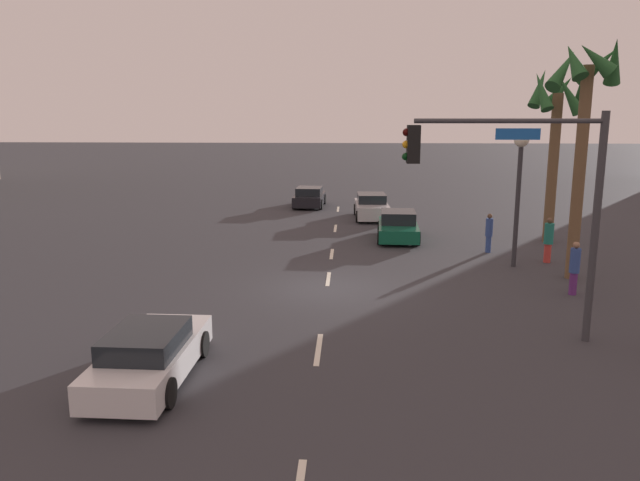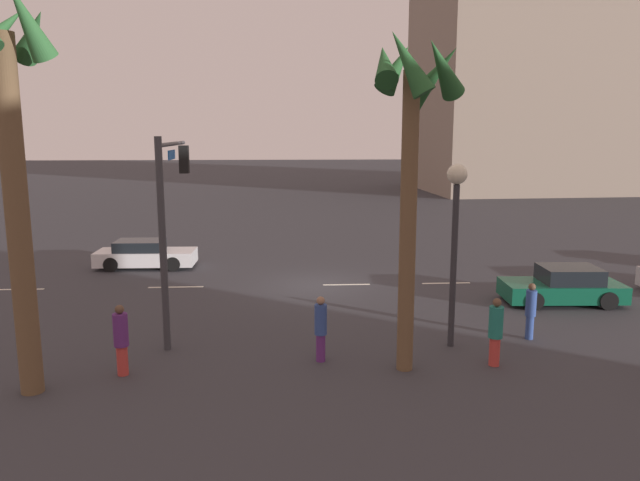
% 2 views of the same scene
% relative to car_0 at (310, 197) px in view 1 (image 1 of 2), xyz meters
% --- Properties ---
extents(ground_plane, '(220.00, 220.00, 0.00)m').
position_rel_car_0_xyz_m(ground_plane, '(19.05, 1.88, -0.60)').
color(ground_plane, '#333338').
extents(lane_stripe_0, '(2.15, 0.14, 0.01)m').
position_rel_car_0_xyz_m(lane_stripe_0, '(1.05, 1.88, -0.59)').
color(lane_stripe_0, silver).
rests_on(lane_stripe_0, ground_plane).
extents(lane_stripe_1, '(2.08, 0.14, 0.01)m').
position_rel_car_0_xyz_m(lane_stripe_1, '(7.70, 1.88, -0.59)').
color(lane_stripe_1, silver).
rests_on(lane_stripe_1, ground_plane).
extents(lane_stripe_2, '(1.96, 0.14, 0.01)m').
position_rel_car_0_xyz_m(lane_stripe_2, '(13.76, 1.88, -0.59)').
color(lane_stripe_2, silver).
rests_on(lane_stripe_2, ground_plane).
extents(lane_stripe_3, '(1.89, 0.14, 0.01)m').
position_rel_car_0_xyz_m(lane_stripe_3, '(17.83, 1.88, -0.59)').
color(lane_stripe_3, silver).
rests_on(lane_stripe_3, ground_plane).
extents(lane_stripe_4, '(2.16, 0.14, 0.01)m').
position_rel_car_0_xyz_m(lane_stripe_4, '(24.63, 1.88, -0.59)').
color(lane_stripe_4, silver).
rests_on(lane_stripe_4, ground_plane).
extents(car_0, '(4.01, 2.05, 1.28)m').
position_rel_car_0_xyz_m(car_0, '(0.00, 0.00, 0.00)').
color(car_0, black).
rests_on(car_0, ground_plane).
extents(car_1, '(4.31, 2.03, 1.39)m').
position_rel_car_0_xyz_m(car_1, '(4.34, 3.87, 0.05)').
color(car_1, '#B7B7BC').
rests_on(car_1, ground_plane).
extents(car_2, '(4.41, 1.90, 1.25)m').
position_rel_car_0_xyz_m(car_2, '(26.63, -1.80, -0.01)').
color(car_2, silver).
rests_on(car_2, ground_plane).
extents(car_3, '(4.23, 2.10, 1.33)m').
position_rel_car_0_xyz_m(car_3, '(10.33, 4.94, 0.01)').
color(car_3, '#0F5138').
rests_on(car_3, ground_plane).
extents(traffic_signal, '(0.35, 5.07, 5.96)m').
position_rel_car_0_xyz_m(traffic_signal, '(23.68, 7.18, 3.46)').
color(traffic_signal, '#38383D').
rests_on(traffic_signal, ground_plane).
extents(streetlamp, '(0.56, 0.56, 5.21)m').
position_rel_car_0_xyz_m(streetlamp, '(15.56, 9.09, 3.13)').
color(streetlamp, '#2D2D33').
rests_on(streetlamp, ground_plane).
extents(pedestrian_0, '(0.47, 0.47, 1.83)m').
position_rel_car_0_xyz_m(pedestrian_0, '(14.81, 10.62, 0.36)').
color(pedestrian_0, '#BF3833').
rests_on(pedestrian_0, ground_plane).
extents(pedestrian_1, '(0.35, 0.35, 1.70)m').
position_rel_car_0_xyz_m(pedestrian_1, '(13.06, 8.64, 0.31)').
color(pedestrian_1, '#2D478C').
rests_on(pedestrian_1, ground_plane).
extents(pedestrian_2, '(0.41, 0.41, 1.79)m').
position_rel_car_0_xyz_m(pedestrian_2, '(19.36, 10.05, 0.35)').
color(pedestrian_2, '#59266B').
rests_on(pedestrian_2, ground_plane).
extents(palm_tree_1, '(2.41, 2.73, 8.45)m').
position_rel_car_0_xyz_m(palm_tree_1, '(17.17, 10.74, 5.63)').
color(palm_tree_1, brown).
rests_on(palm_tree_1, ground_plane).
extents(palm_tree_2, '(2.65, 2.71, 8.02)m').
position_rel_car_0_xyz_m(palm_tree_2, '(10.69, 11.88, 5.04)').
color(palm_tree_2, brown).
rests_on(palm_tree_2, ground_plane).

